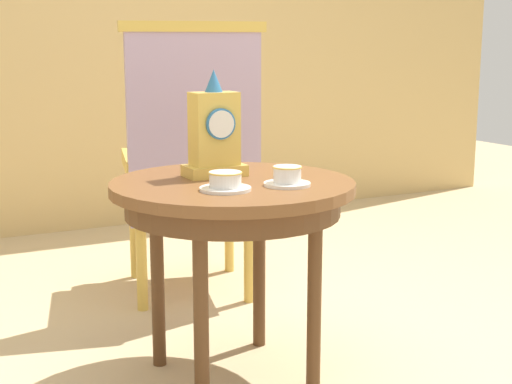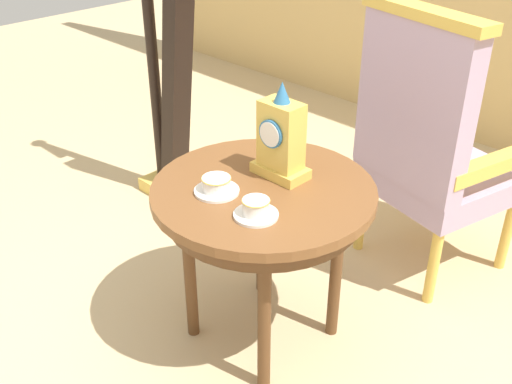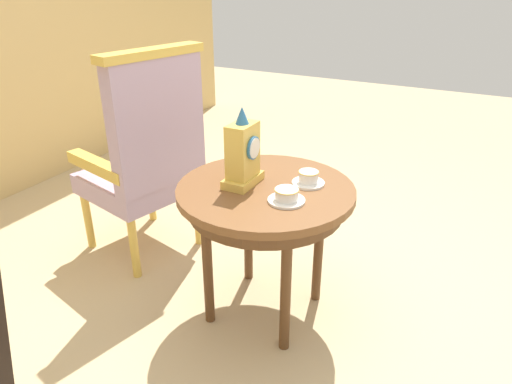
{
  "view_description": "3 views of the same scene",
  "coord_description": "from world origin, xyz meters",
  "px_view_note": "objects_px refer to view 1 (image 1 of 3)",
  "views": [
    {
      "loc": [
        -0.94,
        -1.98,
        1.05
      ],
      "look_at": [
        0.05,
        0.0,
        0.61
      ],
      "focal_mm": 51.71,
      "sensor_mm": 36.0,
      "label": 1
    },
    {
      "loc": [
        1.2,
        -1.22,
        1.64
      ],
      "look_at": [
        -0.11,
        0.11,
        0.56
      ],
      "focal_mm": 42.65,
      "sensor_mm": 36.0,
      "label": 2
    },
    {
      "loc": [
        -1.62,
        -0.75,
        1.48
      ],
      "look_at": [
        -0.01,
        0.09,
        0.61
      ],
      "focal_mm": 33.13,
      "sensor_mm": 36.0,
      "label": 3
    }
  ],
  "objects_px": {
    "teacup_right": "(287,177)",
    "mantel_clock": "(214,134)",
    "teacup_left": "(225,182)",
    "armchair": "(191,159)",
    "side_table": "(233,204)"
  },
  "relations": [
    {
      "from": "teacup_left",
      "to": "mantel_clock",
      "type": "relative_size",
      "value": 0.44
    },
    {
      "from": "teacup_right",
      "to": "armchair",
      "type": "relative_size",
      "value": 0.12
    },
    {
      "from": "side_table",
      "to": "mantel_clock",
      "type": "bearing_deg",
      "value": 99.42
    },
    {
      "from": "teacup_left",
      "to": "armchair",
      "type": "height_order",
      "value": "armchair"
    },
    {
      "from": "mantel_clock",
      "to": "armchair",
      "type": "height_order",
      "value": "armchair"
    },
    {
      "from": "armchair",
      "to": "teacup_left",
      "type": "bearing_deg",
      "value": -105.48
    },
    {
      "from": "mantel_clock",
      "to": "side_table",
      "type": "bearing_deg",
      "value": -80.58
    },
    {
      "from": "teacup_right",
      "to": "side_table",
      "type": "bearing_deg",
      "value": 126.78
    },
    {
      "from": "mantel_clock",
      "to": "armchair",
      "type": "relative_size",
      "value": 0.29
    },
    {
      "from": "armchair",
      "to": "side_table",
      "type": "bearing_deg",
      "value": -102.19
    },
    {
      "from": "teacup_right",
      "to": "mantel_clock",
      "type": "xyz_separation_m",
      "value": [
        -0.13,
        0.25,
        0.11
      ]
    },
    {
      "from": "side_table",
      "to": "armchair",
      "type": "distance_m",
      "value": 0.79
    },
    {
      "from": "side_table",
      "to": "mantel_clock",
      "type": "height_order",
      "value": "mantel_clock"
    },
    {
      "from": "side_table",
      "to": "armchair",
      "type": "xyz_separation_m",
      "value": [
        0.17,
        0.77,
        0.03
      ]
    },
    {
      "from": "side_table",
      "to": "teacup_right",
      "type": "distance_m",
      "value": 0.21
    }
  ]
}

